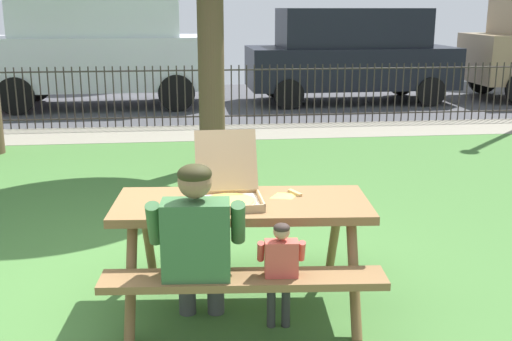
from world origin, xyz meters
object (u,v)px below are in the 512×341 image
object	(u,v)px
picnic_table_foreground	(242,224)
parked_car_center	(99,46)
child_at_table	(281,267)
pizza_box_open	(228,189)
pizza_slice_on_table	(287,194)
parked_car_right	(351,53)
adult_at_table	(197,242)

from	to	relation	value
picnic_table_foreground	parked_car_center	world-z (taller)	parked_car_center
picnic_table_foreground	child_at_table	distance (m)	0.59
picnic_table_foreground	child_at_table	bearing A→B (deg)	-70.51
pizza_box_open	pizza_slice_on_table	size ratio (longest dim) A/B	2.36
picnic_table_foreground	pizza_box_open	world-z (taller)	pizza_box_open
picnic_table_foreground	child_at_table	xyz separation A→B (m)	(0.19, -0.55, -0.10)
parked_car_right	child_at_table	bearing A→B (deg)	-107.18
child_at_table	parked_car_center	distance (m)	10.56
pizza_slice_on_table	picnic_table_foreground	bearing A→B (deg)	-163.52
pizza_slice_on_table	parked_car_right	xyz separation A→B (m)	(3.03, 9.61, 0.32)
adult_at_table	parked_car_center	xyz separation A→B (m)	(-1.83, 10.19, 0.65)
pizza_box_open	pizza_slice_on_table	bearing A→B (deg)	11.17
picnic_table_foreground	adult_at_table	xyz separation A→B (m)	(-0.33, -0.48, 0.06)
parked_car_right	pizza_slice_on_table	bearing A→B (deg)	-107.48
pizza_box_open	child_at_table	world-z (taller)	pizza_box_open
pizza_box_open	pizza_slice_on_table	world-z (taller)	pizza_box_open
pizza_box_open	parked_car_center	size ratio (longest dim) A/B	0.12
picnic_table_foreground	parked_car_right	distance (m)	10.29
picnic_table_foreground	parked_car_center	xyz separation A→B (m)	(-2.16, 9.71, 0.71)
picnic_table_foreground	pizza_box_open	bearing A→B (deg)	170.98
pizza_slice_on_table	parked_car_center	xyz separation A→B (m)	(-2.50, 9.61, 0.53)
child_at_table	parked_car_right	world-z (taller)	parked_car_right
child_at_table	parked_car_right	bearing A→B (deg)	72.82
pizza_slice_on_table	child_at_table	distance (m)	0.72
picnic_table_foreground	pizza_box_open	size ratio (longest dim) A/B	3.42
adult_at_table	child_at_table	world-z (taller)	adult_at_table
adult_at_table	parked_car_right	world-z (taller)	parked_car_right
pizza_slice_on_table	parked_car_center	size ratio (longest dim) A/B	0.05
adult_at_table	parked_car_center	distance (m)	10.37
pizza_box_open	parked_car_center	world-z (taller)	parked_car_center
picnic_table_foreground	adult_at_table	bearing A→B (deg)	-124.71
parked_car_center	child_at_table	bearing A→B (deg)	-77.05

